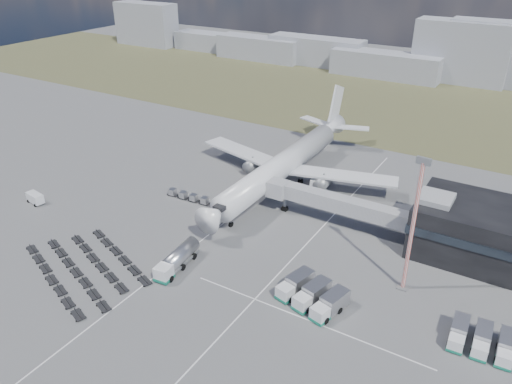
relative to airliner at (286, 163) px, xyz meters
The scene contains 16 objects.
ground 32.81m from the airliner, 90.00° to the right, with size 420.00×420.00×0.00m, color #565659.
grass_strip 77.80m from the airliner, 90.00° to the left, with size 420.00×90.00×0.01m, color #4D4C2E.
lane_markings 31.41m from the airliner, 71.60° to the right, with size 47.12×110.00×0.01m.
terminal 48.51m from the airliner, ahead, with size 30.40×16.40×11.00m.
jet_bridge 19.89m from the airliner, 36.93° to the right, with size 30.30×3.80×7.05m.
airliner is the anchor object (origin of this frame).
skyline 116.41m from the airliner, 89.03° to the left, with size 319.64×22.73×24.73m.
fuel_tanker 40.21m from the airliner, 90.35° to the right, with size 3.80×11.10×3.52m.
pushback_tug 25.11m from the airliner, 99.32° to the right, with size 3.62×2.03×1.59m, color silver.
utility_van 56.68m from the airliner, 138.69° to the right, with size 4.39×1.99×2.34m, color silver.
catering_truck 8.81m from the airliner, 11.97° to the left, with size 3.96×6.93×2.99m.
service_trucks_near 43.82m from the airliner, 56.27° to the right, with size 11.12×9.41×2.93m.
service_trucks_far 59.24m from the airliner, 33.69° to the right, with size 8.80×6.81×2.60m.
uld_row 22.32m from the airliner, 121.97° to the right, with size 16.90×2.29×1.53m.
baggage_dollies 50.95m from the airliner, 106.25° to the right, with size 28.24×21.48×0.69m.
floodlight_mast 44.07m from the airliner, 35.04° to the right, with size 2.24×1.83×23.74m.
Camera 1 is at (49.30, -62.73, 52.48)m, focal length 35.00 mm.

